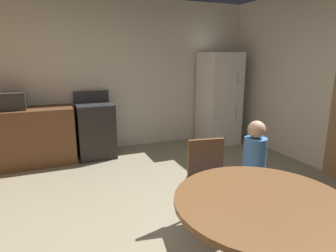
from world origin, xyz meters
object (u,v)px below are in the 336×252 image
at_px(oven_range, 96,130).
at_px(person_child, 253,171).
at_px(microwave, 10,101).
at_px(chair_north, 209,177).
at_px(refrigerator, 219,98).
at_px(dining_table, 260,221).

xyz_separation_m(oven_range, person_child, (1.14, -2.71, 0.11)).
height_order(microwave, person_child, microwave).
bearing_deg(chair_north, refrigerator, 155.72).
bearing_deg(oven_range, chair_north, -73.50).
bearing_deg(oven_range, microwave, -179.83).
bearing_deg(oven_range, person_child, -67.18).
relative_size(oven_range, refrigerator, 0.62).
distance_m(oven_range, person_child, 2.95).
xyz_separation_m(oven_range, chair_north, (0.75, -2.53, 0.03)).
height_order(dining_table, person_child, person_child).
bearing_deg(microwave, person_child, -48.76).
xyz_separation_m(microwave, chair_north, (1.98, -2.52, -0.53)).
distance_m(dining_table, chair_north, 0.97).
bearing_deg(dining_table, chair_north, 80.59).
height_order(dining_table, chair_north, chair_north).
bearing_deg(chair_north, person_child, 74.04).
relative_size(microwave, person_child, 0.40).
distance_m(dining_table, person_child, 0.94).
height_order(oven_range, refrigerator, refrigerator).
distance_m(microwave, dining_table, 3.95).
relative_size(microwave, dining_table, 0.37).
bearing_deg(microwave, dining_table, -62.27).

